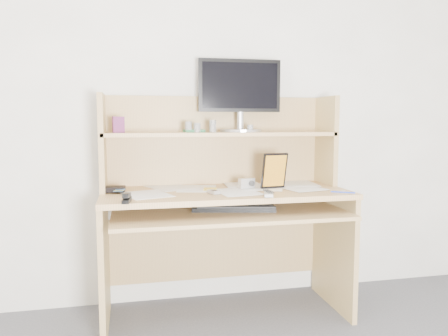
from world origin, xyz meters
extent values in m
cube|color=white|center=(0.00, 1.80, 1.25)|extent=(3.60, 0.04, 2.50)
cube|color=tan|center=(0.00, 1.48, 0.73)|extent=(1.40, 0.60, 0.03)
cube|color=tan|center=(-0.68, 1.48, 0.36)|extent=(0.03, 0.56, 0.72)
cube|color=tan|center=(0.68, 1.48, 0.36)|extent=(0.03, 0.56, 0.72)
cube|color=tan|center=(0.00, 1.77, 0.34)|extent=(1.34, 0.02, 0.41)
cube|color=tan|center=(0.00, 1.36, 0.64)|extent=(1.28, 0.55, 0.02)
cube|color=tan|center=(0.00, 1.77, 1.02)|extent=(1.40, 0.02, 0.55)
cube|color=tan|center=(-0.68, 1.63, 1.02)|extent=(0.03, 0.30, 0.55)
cube|color=tan|center=(0.68, 1.63, 1.02)|extent=(0.03, 0.30, 0.55)
cube|color=tan|center=(0.00, 1.63, 1.07)|extent=(1.38, 0.30, 0.02)
cube|color=white|center=(0.00, 1.48, 0.75)|extent=(1.32, 0.54, 0.01)
cube|color=black|center=(0.03, 1.41, 0.66)|extent=(0.49, 0.26, 0.02)
cube|color=black|center=(0.03, 1.41, 0.68)|extent=(0.45, 0.24, 0.01)
cube|color=#AFB0AA|center=(0.18, 1.24, 0.76)|extent=(0.09, 0.17, 0.02)
cube|color=#B4B3B6|center=(-0.09, 1.37, 0.77)|extent=(0.07, 0.08, 0.02)
cube|color=black|center=(-0.55, 1.22, 0.78)|extent=(0.05, 0.13, 0.04)
cube|color=black|center=(-0.62, 1.54, 0.77)|extent=(0.12, 0.10, 0.03)
cube|color=#F6FB42|center=(-0.08, 1.51, 0.75)|extent=(0.09, 0.09, 0.01)
cube|color=silver|center=(0.13, 1.50, 0.78)|extent=(0.10, 0.06, 0.06)
cube|color=black|center=(0.28, 1.45, 0.86)|extent=(0.15, 0.04, 0.21)
cylinder|color=#1A37C8|center=(0.60, 1.22, 0.76)|extent=(0.11, 0.08, 0.01)
cube|color=maroon|center=(-0.59, 1.59, 1.13)|extent=(0.07, 0.04, 0.09)
cube|color=#338042|center=(-0.15, 1.66, 1.09)|extent=(0.12, 0.16, 0.02)
cylinder|color=black|center=(-0.15, 1.59, 1.11)|extent=(0.05, 0.05, 0.05)
cylinder|color=white|center=(-0.20, 1.60, 1.11)|extent=(0.05, 0.05, 0.06)
cylinder|color=black|center=(0.18, 1.60, 1.10)|extent=(0.04, 0.04, 0.04)
cylinder|color=white|center=(-0.05, 1.60, 1.12)|extent=(0.05, 0.05, 0.07)
cylinder|color=#BAB9BF|center=(0.14, 1.66, 1.09)|extent=(0.26, 0.26, 0.02)
cylinder|color=#BAB9BF|center=(0.14, 1.67, 1.15)|extent=(0.04, 0.04, 0.11)
cube|color=black|center=(0.14, 1.69, 1.36)|extent=(0.51, 0.04, 0.32)
cube|color=black|center=(0.14, 1.67, 1.36)|extent=(0.47, 0.01, 0.28)
camera|label=1|loc=(-0.54, -0.94, 1.14)|focal=35.00mm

